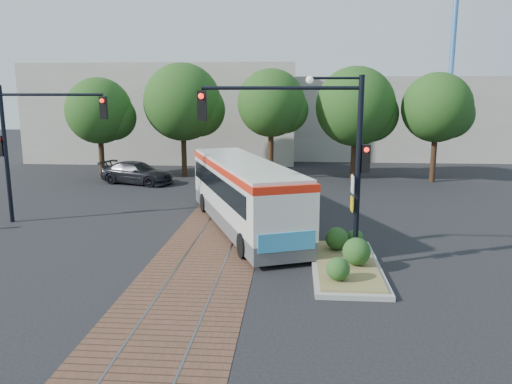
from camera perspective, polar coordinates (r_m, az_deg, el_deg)
ground at (r=17.92m, az=-5.68°, el=-7.22°), size 120.00×120.00×0.00m
trackbed at (r=21.70m, az=-3.84°, el=-3.89°), size 3.60×40.00×0.02m
tree_row at (r=33.21m, az=1.26°, el=9.83°), size 26.40×5.60×7.67m
warehouses at (r=45.66m, az=-0.07°, el=8.90°), size 40.00×13.00×8.00m
crane at (r=53.14m, az=21.64°, el=16.10°), size 8.00×0.50×18.00m
city_bus at (r=21.08m, az=-1.48°, el=0.13°), size 5.98×10.83×2.88m
traffic_island at (r=16.80m, az=10.30°, el=-7.45°), size 2.20×5.20×1.13m
signal_pole_main at (r=16.01m, az=7.32°, el=5.76°), size 5.49×0.46×6.00m
signal_pole_left at (r=23.74m, az=-24.50°, el=5.89°), size 4.99×0.34×6.00m
parked_car at (r=32.57m, az=-13.47°, el=2.15°), size 5.17×3.32×1.39m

